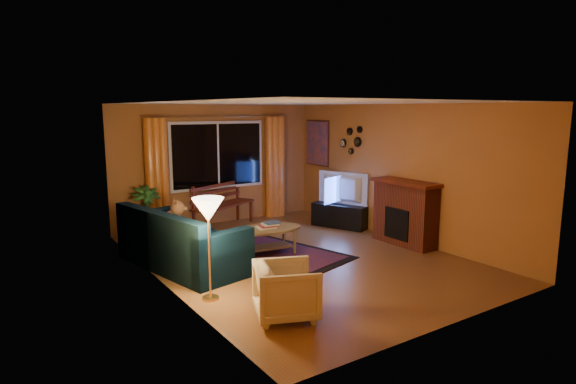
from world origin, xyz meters
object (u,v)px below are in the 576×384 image
bench (224,216)px  sofa (182,238)px  tv_console (340,216)px  floor_lamp (209,250)px  coffee_table (266,241)px  armchair (286,288)px

bench → sofa: sofa is taller
tv_console → sofa: bearing=166.6°
floor_lamp → coffee_table: floor_lamp is taller
bench → coffee_table: (-0.23, -2.08, -0.01)m
armchair → floor_lamp: bearing=49.9°
bench → armchair: armchair is taller
sofa → armchair: (0.32, -2.42, -0.10)m
tv_console → coffee_table: bearing=176.1°
bench → coffee_table: bench is taller
sofa → armchair: bearing=-94.6°
bench → armchair: (-1.33, -4.35, 0.13)m
coffee_table → floor_lamp: bearing=-141.5°
bench → tv_console: tv_console is taller
sofa → coffee_table: sofa is taller
bench → floor_lamp: bearing=-143.3°
sofa → tv_console: (3.65, 0.62, -0.22)m
tv_console → armchair: bearing=-160.5°
coffee_table → tv_console: (2.23, 0.77, 0.01)m
coffee_table → tv_console: bearing=19.1°
sofa → tv_console: size_ratio=1.97×
bench → floor_lamp: floor_lamp is taller
sofa → floor_lamp: 1.46m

